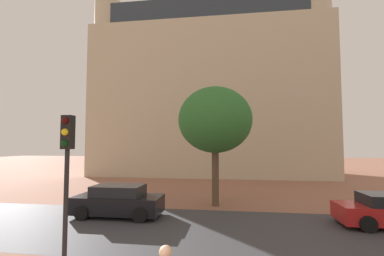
{
  "coord_description": "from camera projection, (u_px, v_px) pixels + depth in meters",
  "views": [
    {
      "loc": [
        2.15,
        -3.03,
        3.41
      ],
      "look_at": [
        0.32,
        9.91,
        4.22
      ],
      "focal_mm": 24.82,
      "sensor_mm": 36.0,
      "label": 1
    }
  ],
  "objects": [
    {
      "name": "tree_curb_far",
      "position": [
        215.0,
        120.0,
        15.02
      ],
      "size": [
        4.17,
        4.17,
        6.68
      ],
      "color": "brown",
      "rests_on": "ground_plane"
    },
    {
      "name": "street_asphalt_strip",
      "position": [
        177.0,
        228.0,
        10.78
      ],
      "size": [
        120.0,
        6.32,
        0.0
      ],
      "primitive_type": "cube",
      "color": "#38383D",
      "rests_on": "ground_plane"
    },
    {
      "name": "ground_plane",
      "position": [
        186.0,
        214.0,
        12.97
      ],
      "size": [
        120.0,
        120.0,
        0.0
      ],
      "primitive_type": "plane",
      "color": "#93604C"
    },
    {
      "name": "landmark_building",
      "position": [
        205.0,
        82.0,
        31.63
      ],
      "size": [
        25.84,
        10.24,
        36.25
      ],
      "color": "beige",
      "rests_on": "ground_plane"
    },
    {
      "name": "car_black",
      "position": [
        118.0,
        201.0,
        12.63
      ],
      "size": [
        4.12,
        1.97,
        1.47
      ],
      "color": "black",
      "rests_on": "ground_plane"
    },
    {
      "name": "traffic_light_pole",
      "position": [
        67.0,
        162.0,
        6.98
      ],
      "size": [
        0.28,
        0.34,
        4.19
      ],
      "color": "black",
      "rests_on": "ground_plane"
    }
  ]
}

